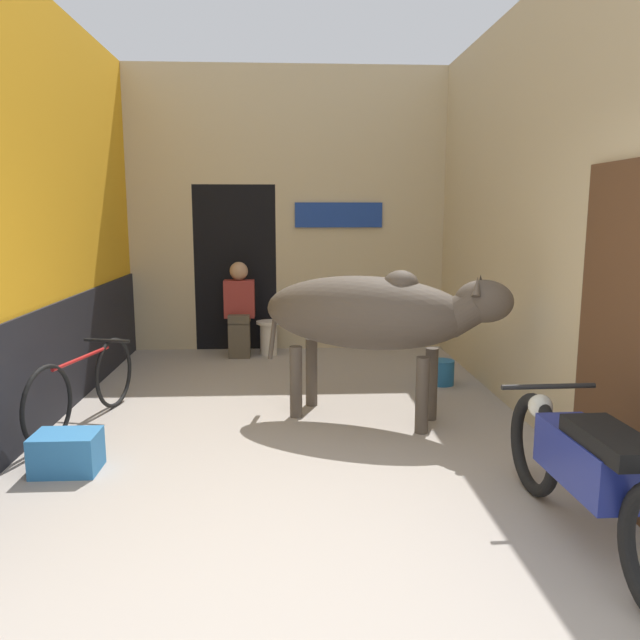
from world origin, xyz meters
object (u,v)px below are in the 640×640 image
Objects in this scene: shopkeeper_seated at (239,306)px; bicycle at (84,387)px; crate at (67,452)px; plastic_stool at (269,337)px; cow at (374,314)px; motorcycle_near at (588,471)px; bucket at (442,372)px.

bicycle is at bearing -113.75° from shopkeeper_seated.
crate is (0.18, -1.00, -0.20)m from bicycle.
bicycle is at bearing -119.83° from plastic_stool.
crate is (-2.28, -1.01, -0.80)m from cow.
motorcycle_near is at bearing -68.65° from cow.
crate is (-0.94, -3.55, -0.50)m from shopkeeper_seated.
bicycle is at bearing 146.84° from motorcycle_near.
bicycle is 2.81m from shopkeeper_seated.
plastic_stool is 0.99× the size of crate.
bicycle is 2.98m from plastic_stool.
bicycle is 1.39× the size of shopkeeper_seated.
motorcycle_near is 3.27m from bucket.
crate is at bearing -109.99° from plastic_stool.
bicycle is (-2.46, -0.01, -0.60)m from cow.
motorcycle_near is 3.35m from crate.
bicycle is 3.76× the size of crate.
plastic_stool is 2.39m from bucket.
motorcycle_near is 4.53× the size of crate.
plastic_stool is at bearing 141.19° from bucket.
motorcycle_near is at bearing -20.45° from crate.
cow is 1.61m from bucket.
plastic_stool is at bearing 111.03° from motorcycle_near.
bicycle is at bearing -179.67° from cow.
bucket is (1.86, -1.49, -0.10)m from plastic_stool.
bicycle is at bearing -161.89° from bucket.
plastic_stool is (1.48, 2.59, -0.10)m from bicycle.
shopkeeper_seated is 2.72× the size of plastic_stool.
cow reaches higher than motorcycle_near.
cow is 2.53m from bicycle.
shopkeeper_seated is 0.54m from plastic_stool.
cow reaches higher than plastic_stool.
cow is 1.08× the size of motorcycle_near.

